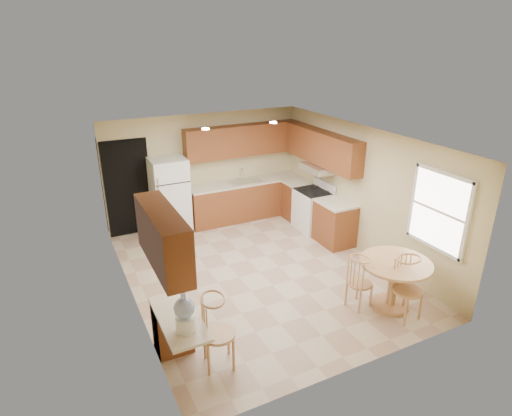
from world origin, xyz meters
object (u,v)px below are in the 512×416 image
chair_table_a (364,280)px  chair_table_b (413,286)px  refrigerator (170,197)px  dining_table (394,278)px  chair_desk (221,329)px  water_crock (185,314)px  stove (313,210)px

chair_table_a → chair_table_b: 0.73m
refrigerator → chair_table_b: 5.26m
refrigerator → dining_table: (2.35, -4.30, -0.31)m
chair_table_a → chair_table_b: (0.45, -0.56, 0.07)m
chair_desk → water_crock: water_crock is taller
refrigerator → water_crock: refrigerator is taller
water_crock → refrigerator: bearing=76.6°
refrigerator → chair_table_a: bearing=-65.4°
dining_table → chair_desk: chair_desk is taller
refrigerator → chair_table_b: refrigerator is taller
dining_table → water_crock: water_crock is taller
dining_table → refrigerator: bearing=118.7°
stove → refrigerator: bearing=157.0°
dining_table → stove: bearing=80.3°
chair_table_b → dining_table: bearing=-93.4°
dining_table → chair_desk: 2.95m
chair_table_b → water_crock: bearing=-8.4°
refrigerator → stove: size_ratio=1.55×
refrigerator → dining_table: size_ratio=1.53×
refrigerator → chair_table_a: size_ratio=1.93×
refrigerator → dining_table: refrigerator is taller
stove → dining_table: (-0.52, -3.08, 0.07)m
chair_table_a → water_crock: 2.99m
refrigerator → chair_desk: size_ratio=1.65×
chair_desk → water_crock: size_ratio=1.97×
dining_table → chair_table_b: chair_table_b is taller
chair_table_b → water_crock: (-3.40, 0.30, 0.40)m
refrigerator → chair_table_a: (1.90, -4.13, -0.31)m
stove → chair_desk: bearing=-137.7°
stove → water_crock: 5.08m
chair_table_a → chair_table_b: size_ratio=0.88×
water_crock → chair_table_b: bearing=-5.0°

